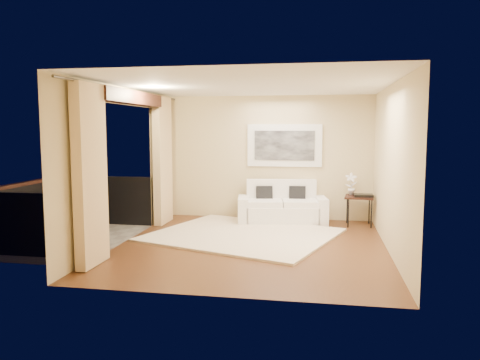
% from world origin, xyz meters
% --- Properties ---
extents(floor, '(5.00, 5.00, 0.00)m').
position_xyz_m(floor, '(0.00, 0.00, 0.00)').
color(floor, '#58321A').
rests_on(floor, ground).
extents(room_shell, '(5.00, 6.40, 5.00)m').
position_xyz_m(room_shell, '(-2.13, 0.00, 2.52)').
color(room_shell, white).
rests_on(room_shell, ground).
extents(balcony, '(1.81, 2.60, 1.17)m').
position_xyz_m(balcony, '(-3.31, 0.00, 0.18)').
color(balcony, '#605B56').
rests_on(balcony, ground).
extents(curtains, '(0.16, 4.80, 2.64)m').
position_xyz_m(curtains, '(-2.11, 0.00, 1.34)').
color(curtains, '#DDBC88').
rests_on(curtains, ground).
extents(artwork, '(1.62, 0.07, 0.92)m').
position_xyz_m(artwork, '(0.35, 2.46, 1.62)').
color(artwork, white).
rests_on(artwork, room_shell).
extents(rug, '(3.85, 3.60, 0.04)m').
position_xyz_m(rug, '(-0.26, 0.68, 0.02)').
color(rug, '#F2E1C3').
rests_on(rug, floor).
extents(sofa, '(1.95, 1.07, 0.89)m').
position_xyz_m(sofa, '(0.34, 2.09, 0.31)').
color(sofa, white).
rests_on(sofa, floor).
extents(side_table, '(0.62, 0.62, 0.61)m').
position_xyz_m(side_table, '(1.93, 2.00, 0.56)').
color(side_table, black).
rests_on(side_table, floor).
extents(tray, '(0.39, 0.30, 0.05)m').
position_xyz_m(tray, '(2.00, 1.92, 0.64)').
color(tray, black).
rests_on(tray, side_table).
extents(orchid, '(0.24, 0.17, 0.46)m').
position_xyz_m(orchid, '(1.77, 2.12, 0.85)').
color(orchid, white).
rests_on(orchid, side_table).
extents(bistro_table, '(0.60, 0.60, 0.67)m').
position_xyz_m(bistro_table, '(-3.09, -0.49, 0.58)').
color(bistro_table, black).
rests_on(bistro_table, balcony).
extents(balcony_chair_far, '(0.51, 0.52, 0.94)m').
position_xyz_m(balcony_chair_far, '(-3.54, 0.52, 0.54)').
color(balcony_chair_far, black).
rests_on(balcony_chair_far, balcony).
extents(balcony_chair_near, '(0.45, 0.45, 1.00)m').
position_xyz_m(balcony_chair_near, '(-3.11, -0.90, 0.58)').
color(balcony_chair_near, black).
rests_on(balcony_chair_near, balcony).
extents(ice_bucket, '(0.18, 0.18, 0.20)m').
position_xyz_m(ice_bucket, '(-3.29, -0.36, 0.77)').
color(ice_bucket, white).
rests_on(ice_bucket, bistro_table).
extents(candle, '(0.06, 0.06, 0.07)m').
position_xyz_m(candle, '(-3.06, -0.33, 0.70)').
color(candle, red).
rests_on(candle, bistro_table).
extents(vase, '(0.04, 0.04, 0.18)m').
position_xyz_m(vase, '(-3.16, -0.63, 0.76)').
color(vase, white).
rests_on(vase, bistro_table).
extents(glass_a, '(0.06, 0.06, 0.12)m').
position_xyz_m(glass_a, '(-2.97, -0.60, 0.73)').
color(glass_a, white).
rests_on(glass_a, bistro_table).
extents(glass_b, '(0.06, 0.06, 0.12)m').
position_xyz_m(glass_b, '(-2.91, -0.46, 0.73)').
color(glass_b, silver).
rests_on(glass_b, bistro_table).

